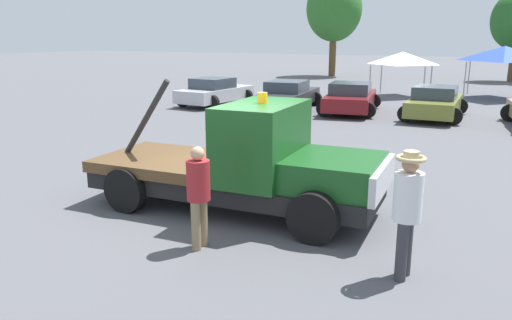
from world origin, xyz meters
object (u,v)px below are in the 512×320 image
object	(u,v)px
parked_car_silver	(215,92)
parked_car_olive	(435,102)
tree_center	(334,9)
canopy_tent_white	(403,58)
person_at_hood	(199,190)
person_near_truck	(407,205)
parked_car_charcoal	(288,95)
tow_truck	(249,166)
canopy_tent_blue	(504,53)
parked_car_maroon	(350,98)

from	to	relation	value
parked_car_silver	parked_car_olive	xyz separation A→B (m)	(10.27, 0.49, 0.00)
parked_car_silver	tree_center	distance (m)	20.53
canopy_tent_white	tree_center	size ratio (longest dim) A/B	0.36
person_at_hood	parked_car_olive	size ratio (longest dim) A/B	0.37
tree_center	parked_car_olive	bearing A→B (deg)	-61.58
parked_car_silver	tree_center	xyz separation A→B (m)	(-0.27, 19.96, 4.80)
person_near_truck	parked_car_charcoal	distance (m)	16.66
tow_truck	canopy_tent_blue	distance (m)	22.47
parked_car_maroon	tree_center	xyz separation A→B (m)	(-6.96, 19.44, 4.80)
parked_car_charcoal	parked_car_maroon	distance (m)	2.88
tow_truck	person_at_hood	world-z (taller)	tow_truck
parked_car_silver	tree_center	size ratio (longest dim) A/B	0.55
tree_center	tow_truck	bearing A→B (deg)	-75.23
person_at_hood	canopy_tent_blue	size ratio (longest dim) A/B	0.48
person_at_hood	canopy_tent_blue	distance (m)	24.32
parked_car_maroon	parked_car_olive	xyz separation A→B (m)	(3.58, -0.03, -0.00)
person_at_hood	canopy_tent_white	size ratio (longest dim) A/B	0.57
parked_car_maroon	tree_center	world-z (taller)	tree_center
parked_car_charcoal	parked_car_maroon	size ratio (longest dim) A/B	0.99
tow_truck	tree_center	bearing A→B (deg)	102.59
person_at_hood	parked_car_silver	distance (m)	17.18
parked_car_charcoal	canopy_tent_blue	bearing A→B (deg)	-50.31
tow_truck	tree_center	world-z (taller)	tree_center
parked_car_maroon	canopy_tent_blue	xyz separation A→B (m)	(5.99, 8.45, 1.76)
parked_car_silver	canopy_tent_blue	distance (m)	15.64
parked_car_olive	canopy_tent_white	bearing A→B (deg)	20.28
person_near_truck	parked_car_maroon	bearing A→B (deg)	115.17
tow_truck	parked_car_silver	distance (m)	15.52
parked_car_maroon	parked_car_olive	world-z (taller)	same
parked_car_maroon	tree_center	distance (m)	21.20
parked_car_maroon	canopy_tent_white	world-z (taller)	canopy_tent_white
parked_car_silver	parked_car_olive	bearing A→B (deg)	-81.42
canopy_tent_blue	parked_car_charcoal	bearing A→B (deg)	-135.10
canopy_tent_white	parked_car_charcoal	bearing A→B (deg)	-116.72
parked_car_charcoal	person_near_truck	bearing A→B (deg)	-157.30
person_at_hood	parked_car_maroon	bearing A→B (deg)	97.24
parked_car_olive	parked_car_maroon	bearing A→B (deg)	89.44
person_near_truck	tree_center	xyz separation A→B (m)	(-11.90, 34.53, 4.36)
canopy_tent_blue	tree_center	distance (m)	17.25
canopy_tent_white	canopy_tent_blue	size ratio (longest dim) A/B	0.83
parked_car_silver	canopy_tent_blue	xyz separation A→B (m)	(12.68, 8.98, 1.77)
person_at_hood	parked_car_maroon	xyz separation A→B (m)	(-1.80, 15.46, -0.32)
person_at_hood	parked_car_olive	bearing A→B (deg)	84.02
person_at_hood	parked_car_silver	bearing A→B (deg)	120.21
parked_car_charcoal	canopy_tent_blue	xyz separation A→B (m)	(8.85, 8.82, 1.76)
person_near_truck	canopy_tent_white	xyz separation A→B (m)	(-4.01, 22.24, 1.03)
person_near_truck	parked_car_charcoal	bearing A→B (deg)	124.95
parked_car_olive	person_near_truck	bearing A→B (deg)	-174.85
person_at_hood	parked_car_maroon	world-z (taller)	person_at_hood
tow_truck	parked_car_maroon	distance (m)	13.67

